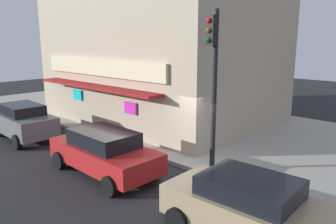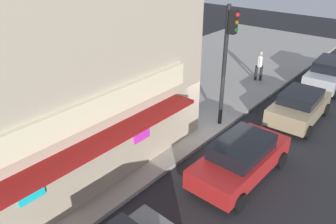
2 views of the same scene
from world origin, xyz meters
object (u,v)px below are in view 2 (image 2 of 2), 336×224
Objects in this scene: fire_hydrant at (120,161)px; parked_car_silver at (328,73)px; pedestrian at (260,64)px; potted_plant_by_doorway at (117,133)px; traffic_light at (227,52)px; parked_car_red at (241,158)px; trash_can at (13,223)px; parked_car_tan at (299,106)px.

fire_hydrant is 0.20× the size of parked_car_silver.
pedestrian is 1.62× the size of potted_plant_by_doorway.
traffic_light reaches higher than parked_car_red.
parked_car_red is (6.79, -3.54, 0.20)m from trash_can.
trash_can is 0.79× the size of potted_plant_by_doorway.
fire_hydrant is at bearing -128.86° from potted_plant_by_doorway.
traffic_light is 5.73m from potted_plant_by_doorway.
pedestrian reaches higher than parked_car_silver.
parked_car_tan is (8.40, -3.46, 0.19)m from fire_hydrant.
parked_car_tan is at bearing -15.96° from trash_can.
parked_car_silver is (13.86, -3.16, 0.26)m from fire_hydrant.
pedestrian is 0.45× the size of parked_car_tan.
trash_can is at bearing 178.62° from fire_hydrant.
fire_hydrant is 4.04m from trash_can.
parked_car_red reaches higher than potted_plant_by_doorway.
trash_can is 12.94m from parked_car_tan.
parked_car_silver reaches higher than parked_car_red.
parked_car_silver is 1.13× the size of parked_car_tan.
traffic_light is 2.96× the size of pedestrian.
parked_car_tan is (12.44, -3.56, 0.19)m from trash_can.
traffic_light reaches higher than trash_can.
pedestrian is at bearing -5.44° from potted_plant_by_doorway.
parked_car_tan is at bearing -131.90° from pedestrian.
trash_can is at bearing 173.65° from traffic_light.
traffic_light is at bearing -9.95° from fire_hydrant.
parked_car_tan is 5.65m from parked_car_red.
fire_hydrant is (-5.51, 0.97, -3.02)m from traffic_light.
fire_hydrant is at bearing -1.38° from trash_can.
traffic_light is at bearing 165.29° from parked_car_silver.
parked_car_red reaches higher than fire_hydrant.
potted_plant_by_doorway is at bearing 51.14° from fire_hydrant.
parked_car_silver reaches higher than fire_hydrant.
potted_plant_by_doorway reaches higher than fire_hydrant.
parked_car_silver is at bearing -14.71° from traffic_light.
potted_plant_by_doorway reaches higher than trash_can.
pedestrian reaches higher than parked_car_tan.
pedestrian is at bearing 48.10° from parked_car_tan.
traffic_light is at bearing -168.73° from pedestrian.
pedestrian reaches higher than parked_car_red.
trash_can is (-4.04, 0.10, -0.00)m from fire_hydrant.
traffic_light reaches higher than fire_hydrant.
pedestrian is at bearing 1.36° from fire_hydrant.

